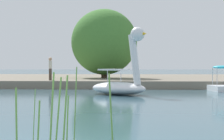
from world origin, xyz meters
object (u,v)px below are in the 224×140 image
Objects in this scene: pedal_boat_cyan at (221,84)px; person_on_path at (50,68)px; swan_boat at (121,81)px; tree_willow_near_path at (104,42)px.

pedal_boat_cyan is 1.31× the size of person_on_path.
person_on_path is (-11.13, 2.98, 0.98)m from pedal_boat_cyan.
swan_boat is 12.40m from tree_willow_near_path.
swan_boat is 0.47× the size of tree_willow_near_path.
pedal_boat_cyan is 0.27× the size of tree_willow_near_path.
swan_boat is at bearing -151.06° from pedal_boat_cyan.
swan_boat is at bearing -81.34° from tree_willow_near_path.
swan_boat is 2.28× the size of person_on_path.
tree_willow_near_path is at bearing 132.03° from pedal_boat_cyan.
tree_willow_near_path is (-1.82, 11.93, 2.82)m from swan_boat.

